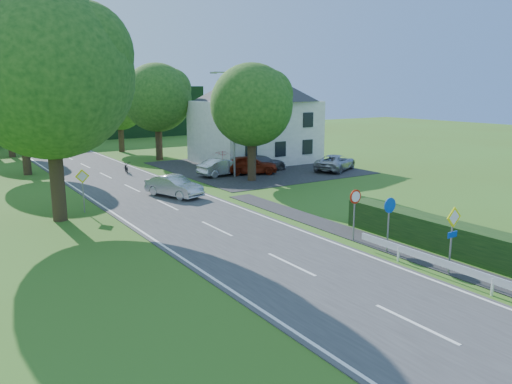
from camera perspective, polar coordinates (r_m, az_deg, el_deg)
road at (r=26.24m, az=-6.64°, el=-3.21°), size 7.00×80.00×0.04m
parking_pad at (r=43.15m, az=-0.17°, el=2.81°), size 14.00×16.00×0.04m
line_edge_left at (r=25.01m, az=-13.32°, el=-4.15°), size 0.12×80.00×0.01m
line_edge_right at (r=27.79m, az=-0.64°, el=-2.23°), size 0.12×80.00×0.01m
line_centre at (r=26.23m, az=-6.64°, el=-3.16°), size 0.12×80.00×0.01m
tree_main at (r=27.23m, az=-22.37°, el=8.91°), size 9.40×9.40×11.64m
tree_left_far at (r=43.23m, az=-25.10°, el=7.41°), size 7.00×7.00×8.58m
tree_right_far at (r=48.34m, az=-11.17°, el=8.95°), size 7.40×7.40×9.09m
tree_left_back at (r=55.19m, az=-26.45°, el=7.75°), size 6.60×6.60×8.07m
tree_right_back at (r=55.54m, az=-15.27°, el=8.32°), size 6.20×6.20×7.56m
tree_right_mid at (r=36.61m, az=-0.49°, el=7.91°), size 7.00×7.00×8.58m
treeline_right at (r=71.43m, az=-17.80°, el=8.64°), size 30.00×5.00×7.00m
house_white at (r=46.29m, az=-0.13°, el=8.88°), size 10.60×8.40×8.60m
streetlight at (r=38.06m, az=-2.70°, el=8.32°), size 2.03×0.18×8.00m
sign_priority_right at (r=19.54m, az=21.56°, el=-3.84°), size 0.78×0.09×2.59m
sign_roundabout at (r=21.36m, az=14.98°, el=-2.46°), size 0.64×0.08×2.37m
sign_speed_limit at (r=22.67m, az=11.26°, el=-1.21°), size 0.64×0.11×2.37m
sign_priority_left at (r=28.95m, az=-19.21°, el=1.07°), size 0.78×0.09×2.44m
moving_car at (r=31.88m, az=-9.35°, el=0.67°), size 2.71×4.28×1.33m
motorcycle at (r=41.68m, az=-14.62°, el=2.77°), size 0.99×1.85×0.92m
parked_car_red at (r=39.75m, az=-0.72°, el=3.14°), size 4.71×3.34×1.49m
parked_car_silver_a at (r=39.16m, az=-3.85°, el=2.87°), size 4.21×1.94×1.34m
parked_car_grey at (r=41.24m, az=0.62°, el=3.32°), size 4.59×2.11×1.30m
parked_car_silver_b at (r=42.04m, az=9.06°, el=3.36°), size 5.25×4.11×1.32m
parasol at (r=41.03m, az=-3.78°, el=3.55°), size 2.40×2.42×1.72m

